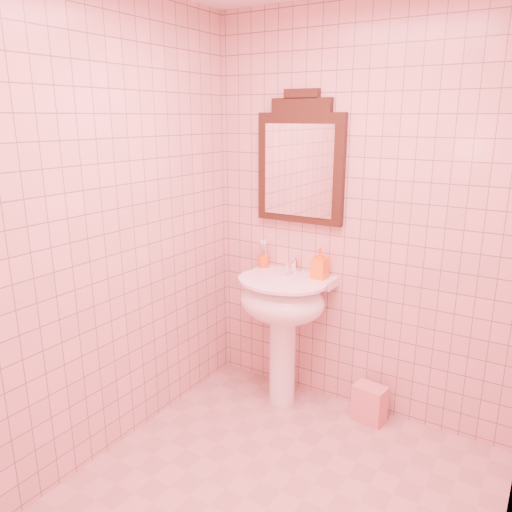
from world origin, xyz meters
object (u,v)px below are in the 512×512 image
Objects in this scene: toothbrush_cup at (264,260)px; soap_dispenser at (320,263)px; pedestal_sink at (282,309)px; towel at (369,403)px; mirror at (300,163)px.

toothbrush_cup is 0.43m from soap_dispenser.
soap_dispenser is at bearing 36.92° from pedestal_sink.
pedestal_sink is 5.23× the size of toothbrush_cup.
soap_dispenser is at bearing 173.91° from towel.
pedestal_sink is 0.38m from soap_dispenser.
toothbrush_cup is 1.14m from towel.
toothbrush_cup is (-0.24, -0.04, -0.66)m from mirror.
towel is (0.81, -0.07, -0.79)m from toothbrush_cup.
soap_dispenser reaches higher than toothbrush_cup.
toothbrush_cup is 0.70× the size of towel.
towel is at bearing -10.23° from mirror.
mirror is 1.56m from towel.
towel is at bearing 9.62° from pedestal_sink.
mirror is at bearing 163.75° from soap_dispenser.
pedestal_sink is 0.80m from towel.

